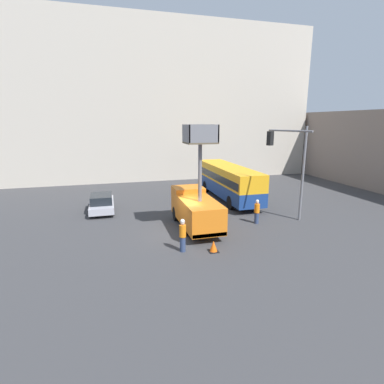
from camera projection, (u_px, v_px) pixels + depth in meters
name	position (u px, v px, depth m)	size (l,w,h in m)	color
ground_plane	(179.00, 234.00, 19.68)	(120.00, 120.00, 0.00)	#38383A
building_backdrop_far	(139.00, 103.00, 39.35)	(44.00, 10.00, 19.09)	#BCB2A3
utility_truck	(196.00, 207.00, 20.40)	(2.20, 6.01, 7.02)	orange
city_bus	(228.00, 180.00, 28.20)	(2.49, 10.76, 3.14)	navy
traffic_light_pole	(293.00, 159.00, 20.79)	(3.73, 3.48, 6.90)	slate
road_worker_near_truck	(183.00, 235.00, 16.79)	(0.38, 0.38, 1.93)	navy
road_worker_directing	(257.00, 212.00, 21.51)	(0.38, 0.38, 1.78)	navy
traffic_cone_near_truck	(213.00, 247.00, 16.92)	(0.56, 0.56, 0.64)	black
parked_car_curbside	(102.00, 203.00, 24.38)	(1.88, 4.38, 1.46)	#A8A8B2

